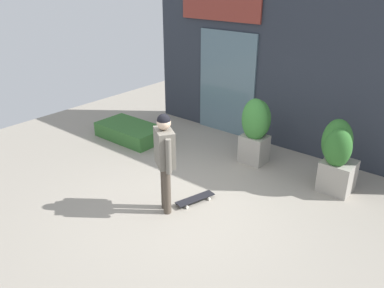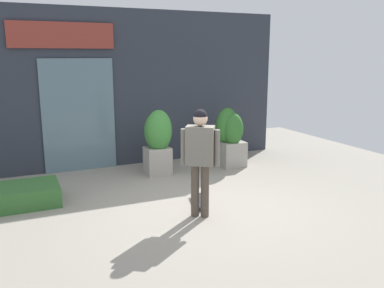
{
  "view_description": "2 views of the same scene",
  "coord_description": "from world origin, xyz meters",
  "px_view_note": "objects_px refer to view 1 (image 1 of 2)",
  "views": [
    {
      "loc": [
        3.76,
        -4.43,
        3.77
      ],
      "look_at": [
        -0.06,
        0.22,
        1.08
      ],
      "focal_mm": 36.63,
      "sensor_mm": 36.0,
      "label": 1
    },
    {
      "loc": [
        -2.83,
        -5.96,
        2.56
      ],
      "look_at": [
        -0.06,
        0.22,
        1.08
      ],
      "focal_mm": 38.33,
      "sensor_mm": 36.0,
      "label": 2
    }
  ],
  "objects_px": {
    "skateboarder": "(165,153)",
    "planter_box_right": "(337,155)",
    "skateboard": "(195,199)",
    "planter_box_left": "(257,126)"
  },
  "relations": [
    {
      "from": "skateboarder",
      "to": "planter_box_left",
      "type": "bearing_deg",
      "value": 29.42
    },
    {
      "from": "planter_box_left",
      "to": "planter_box_right",
      "type": "relative_size",
      "value": 1.04
    },
    {
      "from": "skateboard",
      "to": "planter_box_right",
      "type": "bearing_deg",
      "value": -25.04
    },
    {
      "from": "planter_box_left",
      "to": "skateboarder",
      "type": "bearing_deg",
      "value": -94.31
    },
    {
      "from": "planter_box_left",
      "to": "skateboard",
      "type": "bearing_deg",
      "value": -89.24
    },
    {
      "from": "skateboarder",
      "to": "planter_box_right",
      "type": "relative_size",
      "value": 1.27
    },
    {
      "from": "skateboard",
      "to": "planter_box_left",
      "type": "xyz_separation_m",
      "value": [
        -0.03,
        2.04,
        0.76
      ]
    },
    {
      "from": "skateboard",
      "to": "planter_box_right",
      "type": "xyz_separation_m",
      "value": [
        1.71,
        1.95,
        0.65
      ]
    },
    {
      "from": "skateboarder",
      "to": "planter_box_left",
      "type": "relative_size",
      "value": 1.22
    },
    {
      "from": "skateboarder",
      "to": "planter_box_right",
      "type": "height_order",
      "value": "skateboarder"
    }
  ]
}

